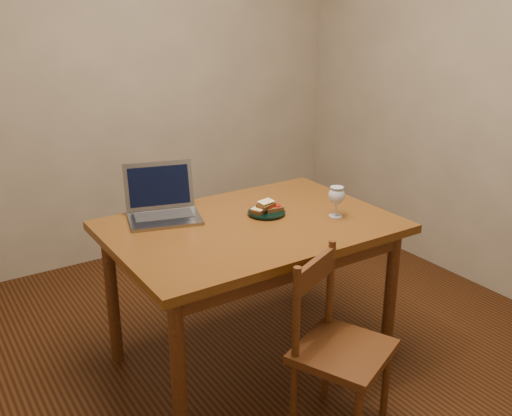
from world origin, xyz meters
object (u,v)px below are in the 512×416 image
chair (339,339)px  plate (267,213)px  table (251,240)px  laptop (162,203)px  milk_glass (336,202)px

chair → plate: (0.09, 0.66, 0.32)m
table → laptop: (-0.30, 0.32, 0.15)m
plate → laptop: laptop is taller
chair → plate: 0.74m
milk_glass → plate: bearing=142.1°
laptop → plate: bearing=-16.0°
table → chair: size_ratio=2.73×
table → milk_glass: size_ratio=8.60×
chair → milk_glass: bearing=28.4°
chair → plate: size_ratio=2.60×
milk_glass → chair: bearing=-127.7°
plate → laptop: (-0.43, 0.26, 0.06)m
table → laptop: 0.46m
table → milk_glass: 0.44m
table → laptop: size_ratio=3.23×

